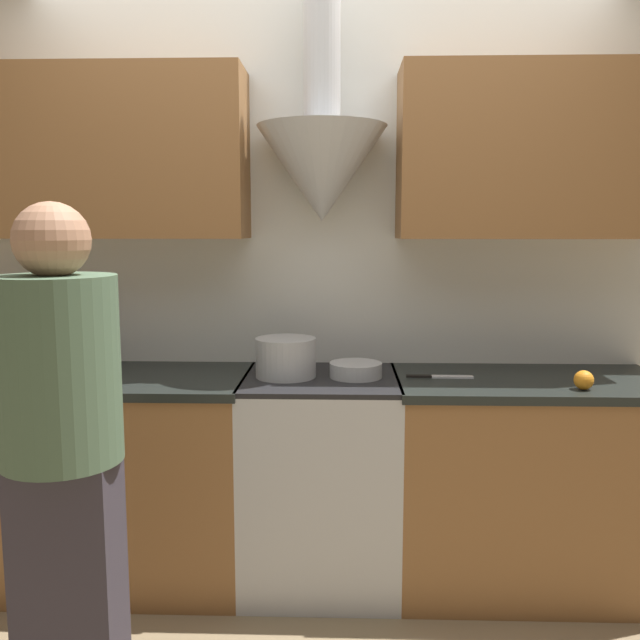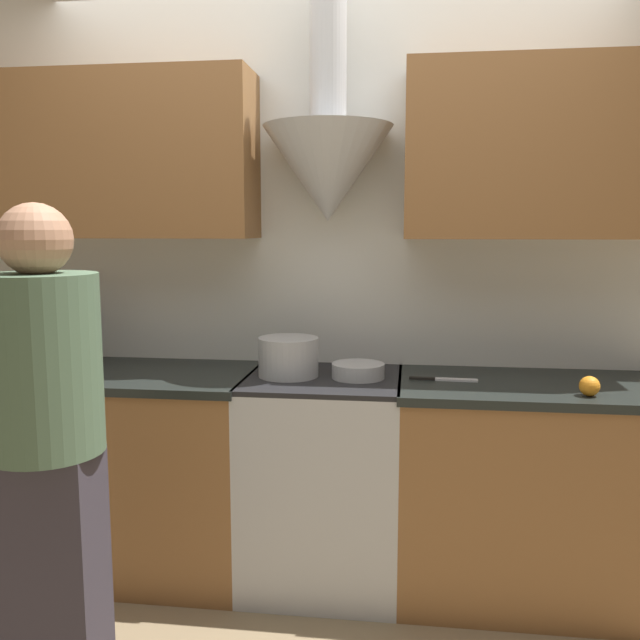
% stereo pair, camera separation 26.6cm
% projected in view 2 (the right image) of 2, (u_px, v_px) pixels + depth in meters
% --- Properties ---
extents(ground_plane, '(12.00, 12.00, 0.00)m').
position_uv_depth(ground_plane, '(313.00, 620.00, 2.60)').
color(ground_plane, '#847051').
extents(wall_back, '(8.40, 0.54, 2.60)m').
position_uv_depth(wall_back, '(317.00, 233.00, 2.98)').
color(wall_back, silver).
rests_on(wall_back, ground_plane).
extents(counter_left, '(1.46, 0.62, 0.88)m').
position_uv_depth(counter_left, '(90.00, 468.00, 2.99)').
color(counter_left, brown).
rests_on(counter_left, ground_plane).
extents(counter_right, '(1.11, 0.62, 0.88)m').
position_uv_depth(counter_right, '(534.00, 490.00, 2.74)').
color(counter_right, brown).
rests_on(counter_right, ground_plane).
extents(stove_range, '(0.64, 0.60, 0.88)m').
position_uv_depth(stove_range, '(323.00, 478.00, 2.85)').
color(stove_range, '#B7BABC').
rests_on(stove_range, ground_plane).
extents(wine_bottle_3, '(0.08, 0.08, 0.32)m').
position_uv_depth(wine_bottle_3, '(7.00, 339.00, 2.96)').
color(wine_bottle_3, black).
rests_on(wine_bottle_3, counter_left).
extents(wine_bottle_4, '(0.07, 0.07, 0.33)m').
position_uv_depth(wine_bottle_4, '(29.00, 338.00, 2.93)').
color(wine_bottle_4, black).
rests_on(wine_bottle_4, counter_left).
extents(wine_bottle_5, '(0.07, 0.07, 0.32)m').
position_uv_depth(wine_bottle_5, '(55.00, 339.00, 2.94)').
color(wine_bottle_5, black).
rests_on(wine_bottle_5, counter_left).
extents(wine_bottle_6, '(0.07, 0.07, 0.31)m').
position_uv_depth(wine_bottle_6, '(75.00, 341.00, 2.92)').
color(wine_bottle_6, black).
rests_on(wine_bottle_6, counter_left).
extents(stock_pot, '(0.25, 0.25, 0.16)m').
position_uv_depth(stock_pot, '(288.00, 357.00, 2.79)').
color(stock_pot, '#B7BABC').
rests_on(stock_pot, stove_range).
extents(mixing_bowl, '(0.22, 0.22, 0.06)m').
position_uv_depth(mixing_bowl, '(358.00, 371.00, 2.76)').
color(mixing_bowl, '#B7BABC').
rests_on(mixing_bowl, stove_range).
extents(orange_fruit, '(0.07, 0.07, 0.07)m').
position_uv_depth(orange_fruit, '(590.00, 386.00, 2.46)').
color(orange_fruit, orange).
rests_on(orange_fruit, counter_right).
extents(chefs_knife, '(0.27, 0.04, 0.01)m').
position_uv_depth(chefs_knife, '(444.00, 379.00, 2.72)').
color(chefs_knife, silver).
rests_on(chefs_knife, counter_right).
extents(person_foreground_left, '(0.33, 0.33, 1.56)m').
position_uv_depth(person_foreground_left, '(47.00, 445.00, 1.98)').
color(person_foreground_left, '#38333D').
rests_on(person_foreground_left, ground_plane).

